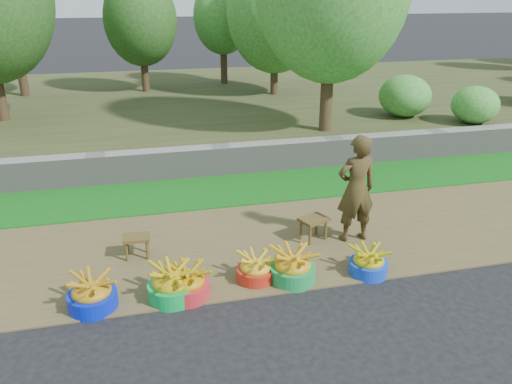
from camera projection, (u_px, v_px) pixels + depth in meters
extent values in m
plane|color=black|center=(283.00, 294.00, 5.70)|extent=(120.00, 120.00, 0.00)
cube|color=brown|center=(257.00, 243.00, 6.82)|extent=(80.00, 2.50, 0.02)
cube|color=#115D14|center=(230.00, 189.00, 8.62)|extent=(80.00, 1.50, 0.04)
cube|color=gray|center=(221.00, 160.00, 9.29)|extent=(80.00, 0.35, 0.55)
cube|color=#383F1F|center=(191.00, 106.00, 13.71)|extent=(80.00, 10.00, 0.50)
cylinder|color=#3A2B1A|center=(327.00, 83.00, 10.04)|extent=(0.25, 0.25, 1.94)
cylinder|color=#3A2B1A|center=(144.00, 67.00, 14.05)|extent=(0.20, 0.20, 1.35)
ellipsoid|color=#28561D|center=(140.00, 20.00, 13.57)|extent=(1.98, 1.98, 2.48)
cylinder|color=#3A2B1A|center=(224.00, 59.00, 15.24)|extent=(0.21, 0.21, 1.43)
ellipsoid|color=#408E34|center=(223.00, 16.00, 14.76)|extent=(1.75, 1.75, 2.19)
cylinder|color=#3A2B1A|center=(20.00, 63.00, 13.39)|extent=(0.23, 0.23, 1.73)
ellipsoid|color=#408E34|center=(9.00, 3.00, 12.81)|extent=(2.22, 2.22, 2.77)
cylinder|color=#3A2B1A|center=(274.00, 68.00, 13.66)|extent=(0.21, 0.21, 1.41)
ellipsoid|color=#408E34|center=(275.00, 11.00, 13.10)|extent=(2.56, 2.56, 3.20)
ellipsoid|color=#408E34|center=(405.00, 96.00, 11.35)|extent=(1.17, 1.17, 0.94)
ellipsoid|color=#408E34|center=(475.00, 105.00, 10.79)|extent=(1.00, 1.00, 0.80)
cylinder|color=#061DCE|center=(93.00, 300.00, 5.43)|extent=(0.53, 0.53, 0.19)
ellipsoid|color=#A07213|center=(91.00, 289.00, 5.37)|extent=(0.47, 0.47, 0.31)
cylinder|color=#0AA040|center=(172.00, 291.00, 5.60)|extent=(0.55, 0.55, 0.20)
ellipsoid|color=#AA900E|center=(171.00, 279.00, 5.54)|extent=(0.48, 0.48, 0.31)
cylinder|color=red|center=(187.00, 289.00, 5.64)|extent=(0.51, 0.51, 0.18)
ellipsoid|color=#AB7D08|center=(187.00, 278.00, 5.58)|extent=(0.45, 0.45, 0.29)
cylinder|color=#AF2415|center=(256.00, 274.00, 5.95)|extent=(0.47, 0.47, 0.17)
ellipsoid|color=gold|center=(256.00, 265.00, 5.90)|extent=(0.41, 0.41, 0.27)
cylinder|color=#1A8C42|center=(292.00, 273.00, 5.94)|extent=(0.55, 0.55, 0.20)
ellipsoid|color=#B68311|center=(293.00, 262.00, 5.88)|extent=(0.49, 0.49, 0.32)
cylinder|color=blue|center=(368.00, 268.00, 6.09)|extent=(0.47, 0.47, 0.17)
ellipsoid|color=#A69A0A|center=(369.00, 258.00, 6.04)|extent=(0.41, 0.41, 0.27)
cube|color=#4E3C1A|center=(136.00, 238.00, 6.36)|extent=(0.35, 0.27, 0.04)
cylinder|color=#4E3C1A|center=(127.00, 252.00, 6.32)|extent=(0.04, 0.04, 0.26)
cylinder|color=#4E3C1A|center=(147.00, 250.00, 6.36)|extent=(0.04, 0.04, 0.26)
cylinder|color=#4E3C1A|center=(127.00, 245.00, 6.48)|extent=(0.04, 0.04, 0.26)
cylinder|color=#4E3C1A|center=(147.00, 244.00, 6.52)|extent=(0.04, 0.04, 0.26)
cube|color=#4E3C1A|center=(314.00, 220.00, 6.80)|extent=(0.45, 0.40, 0.04)
cylinder|color=#4E3C1A|center=(310.00, 236.00, 6.71)|extent=(0.04, 0.04, 0.28)
cylinder|color=#4E3C1A|center=(326.00, 230.00, 6.86)|extent=(0.04, 0.04, 0.28)
cylinder|color=#4E3C1A|center=(301.00, 230.00, 6.86)|extent=(0.04, 0.04, 0.28)
cylinder|color=#4E3C1A|center=(316.00, 225.00, 7.01)|extent=(0.04, 0.04, 0.28)
imported|color=black|center=(356.00, 189.00, 6.64)|extent=(0.56, 0.38, 1.49)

